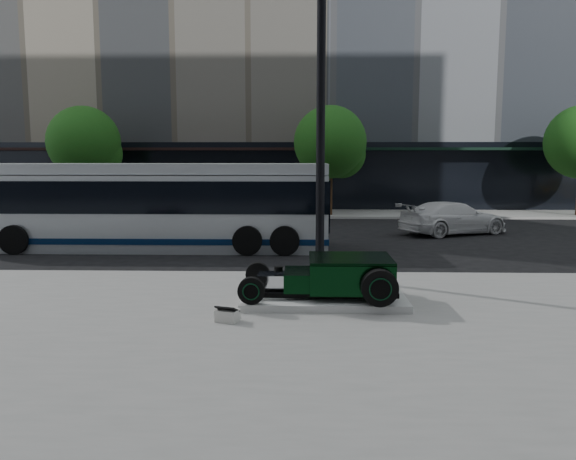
{
  "coord_description": "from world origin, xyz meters",
  "views": [
    {
      "loc": [
        -0.39,
        -16.64,
        3.14
      ],
      "look_at": [
        -0.8,
        -1.72,
        1.2
      ],
      "focal_mm": 35.0,
      "sensor_mm": 36.0,
      "label": 1
    }
  ],
  "objects_px": {
    "transit_bus": "(153,206)",
    "white_sedan": "(453,218)",
    "hot_rod": "(340,275)",
    "lamppost": "(321,144)"
  },
  "relations": [
    {
      "from": "hot_rod",
      "to": "white_sedan",
      "type": "xyz_separation_m",
      "value": [
        5.38,
        11.49,
        -0.03
      ]
    },
    {
      "from": "transit_bus",
      "to": "white_sedan",
      "type": "bearing_deg",
      "value": 19.18
    },
    {
      "from": "lamppost",
      "to": "hot_rod",
      "type": "bearing_deg",
      "value": -82.17
    },
    {
      "from": "transit_bus",
      "to": "white_sedan",
      "type": "xyz_separation_m",
      "value": [
        11.33,
        3.94,
        -0.82
      ]
    },
    {
      "from": "transit_bus",
      "to": "white_sedan",
      "type": "relative_size",
      "value": 2.63
    },
    {
      "from": "hot_rod",
      "to": "white_sedan",
      "type": "distance_m",
      "value": 12.68
    },
    {
      "from": "hot_rod",
      "to": "white_sedan",
      "type": "relative_size",
      "value": 0.7
    },
    {
      "from": "white_sedan",
      "to": "transit_bus",
      "type": "bearing_deg",
      "value": 84.99
    },
    {
      "from": "hot_rod",
      "to": "transit_bus",
      "type": "relative_size",
      "value": 0.27
    },
    {
      "from": "hot_rod",
      "to": "transit_bus",
      "type": "bearing_deg",
      "value": 128.23
    }
  ]
}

